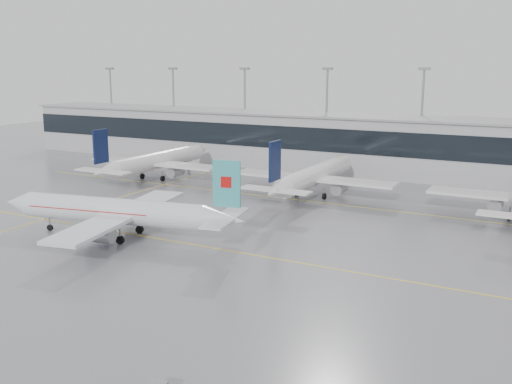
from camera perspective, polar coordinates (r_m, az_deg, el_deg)
The scene contains 11 objects.
ground at distance 73.35m, azimuth -4.43°, elevation -5.59°, with size 320.00×320.00×0.00m, color gray.
taxi_line_main at distance 73.35m, azimuth -4.43°, elevation -5.59°, with size 120.00×0.25×0.01m, color yellow.
taxi_line_north at distance 99.03m, azimuth 4.90°, elevation -0.86°, with size 120.00×0.25×0.01m, color yellow.
taxi_line_cross at distance 102.61m, azimuth -14.15°, elevation -0.73°, with size 0.25×60.00×0.01m, color yellow.
terminal at distance 127.59m, azimuth 10.64°, elevation 4.67°, with size 180.00×15.00×12.00m, color #A4A4A8.
terminal_glass at distance 120.27m, azimuth 9.58°, elevation 4.98°, with size 180.00×0.20×5.00m, color black.
terminal_roof at distance 126.94m, azimuth 10.75°, elevation 7.45°, with size 182.00×16.00×0.40m, color gray.
light_masts at distance 132.58m, azimuth 11.56°, elevation 8.11°, with size 156.40×1.00×22.60m.
air_canada_jet at distance 78.54m, azimuth -13.34°, elevation -1.96°, with size 36.06×29.08×11.33m.
parked_jet_b at distance 119.10m, azimuth -10.03°, elevation 3.05°, with size 29.64×36.96×11.72m.
parked_jet_c at distance 101.60m, azimuth 5.76°, elevation 1.59°, with size 29.64×36.96×11.72m.
Camera 1 is at (37.66, -58.79, 22.51)m, focal length 40.00 mm.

